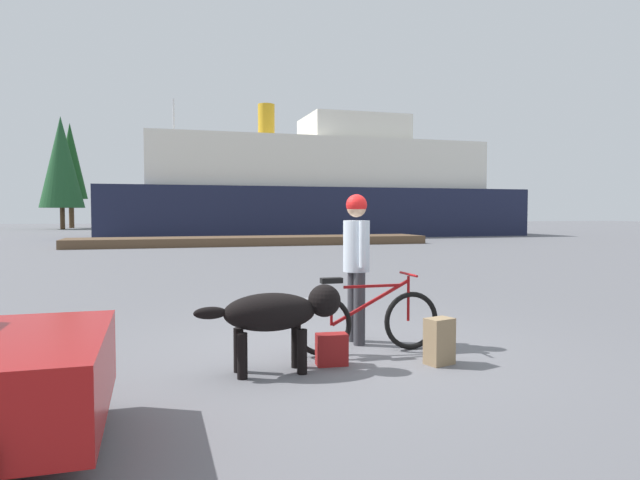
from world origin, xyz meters
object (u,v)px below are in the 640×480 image
at_px(ferry_boat, 316,191).
at_px(sailboat_moored, 175,228).
at_px(handbag_pannier, 332,349).
at_px(bicycle, 367,320).
at_px(person_cyclist, 356,253).
at_px(dog, 278,313).
at_px(backpack, 439,341).

height_order(ferry_boat, sailboat_moored, sailboat_moored).
bearing_deg(ferry_boat, sailboat_moored, 161.15).
relative_size(handbag_pannier, ferry_boat, 0.01).
distance_m(bicycle, ferry_boat, 32.58).
distance_m(ferry_boat, sailboat_moored, 10.16).
bearing_deg(bicycle, ferry_boat, 74.90).
xyz_separation_m(ferry_boat, sailboat_moored, (-9.30, 3.18, -2.56)).
bearing_deg(handbag_pannier, person_cyclist, 55.89).
xyz_separation_m(bicycle, dog, (-1.12, -0.48, 0.22)).
height_order(person_cyclist, sailboat_moored, sailboat_moored).
xyz_separation_m(dog, handbag_pannier, (0.59, 0.10, -0.43)).
distance_m(backpack, ferry_boat, 33.10).
relative_size(bicycle, ferry_boat, 0.06).
bearing_deg(bicycle, backpack, -50.33).
bearing_deg(ferry_boat, person_cyclist, -105.24).
bearing_deg(sailboat_moored, bicycle, -88.60).
relative_size(ferry_boat, sailboat_moored, 2.95).
distance_m(dog, sailboat_moored, 35.01).
bearing_deg(backpack, sailboat_moored, 92.28).
bearing_deg(sailboat_moored, person_cyclist, -88.49).
xyz_separation_m(person_cyclist, handbag_pannier, (-0.59, -0.87, -0.94)).
bearing_deg(backpack, ferry_boat, 76.13).
relative_size(dog, ferry_boat, 0.05).
bearing_deg(handbag_pannier, dog, -170.60).
xyz_separation_m(dog, ferry_boat, (9.58, 31.83, 2.49)).
bearing_deg(sailboat_moored, dog, -90.46).
bearing_deg(dog, handbag_pannier, 9.40).
distance_m(dog, ferry_boat, 33.33).
xyz_separation_m(handbag_pannier, sailboat_moored, (-0.31, 34.91, 0.35)).
bearing_deg(ferry_boat, handbag_pannier, -105.83).
relative_size(person_cyclist, sailboat_moored, 0.19).
bearing_deg(ferry_boat, backpack, -103.87).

